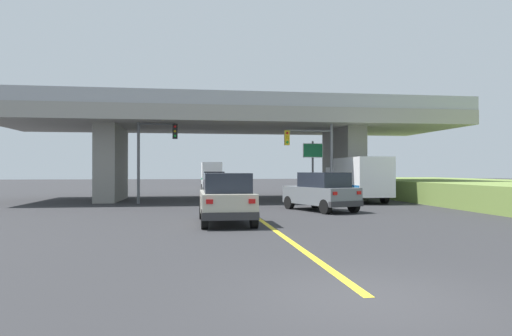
% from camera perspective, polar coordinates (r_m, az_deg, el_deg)
% --- Properties ---
extents(ground, '(160.00, 160.00, 0.00)m').
position_cam_1_polar(ground, '(33.76, -3.06, -3.91)').
color(ground, '#2B2B2D').
extents(overpass_bridge, '(32.37, 10.50, 7.10)m').
position_cam_1_polar(overpass_bridge, '(33.82, -3.06, 4.72)').
color(overpass_bridge, gray).
rests_on(overpass_bridge, ground).
extents(lane_divider_stripe, '(0.20, 23.62, 0.01)m').
position_cam_1_polar(lane_divider_stripe, '(19.47, 0.69, -6.56)').
color(lane_divider_stripe, yellow).
rests_on(lane_divider_stripe, ground).
extents(suv_lead, '(2.06, 4.58, 2.02)m').
position_cam_1_polar(suv_lead, '(18.39, -3.72, -3.76)').
color(suv_lead, '#B7B29E').
rests_on(suv_lead, ground).
extents(suv_crossing, '(3.34, 4.88, 2.02)m').
position_cam_1_polar(suv_crossing, '(24.30, 8.11, -2.92)').
color(suv_crossing, slate).
rests_on(suv_crossing, ground).
extents(box_truck, '(2.33, 7.25, 2.98)m').
position_cam_1_polar(box_truck, '(32.07, 12.55, -1.26)').
color(box_truck, silver).
rests_on(box_truck, ground).
extents(sedan_oncoming, '(2.04, 4.64, 2.02)m').
position_cam_1_polar(sedan_oncoming, '(41.01, -5.29, -1.85)').
color(sedan_oncoming, silver).
rests_on(sedan_oncoming, ground).
extents(traffic_signal_nearside, '(3.26, 0.36, 5.58)m').
position_cam_1_polar(traffic_signal_nearside, '(30.48, 7.40, 2.26)').
color(traffic_signal_nearside, slate).
rests_on(traffic_signal_nearside, ground).
extents(traffic_signal_farside, '(2.55, 0.36, 5.78)m').
position_cam_1_polar(traffic_signal_farside, '(30.16, -12.87, 2.59)').
color(traffic_signal_farside, '#56595E').
rests_on(traffic_signal_farside, ground).
extents(highway_sign, '(1.41, 0.17, 4.14)m').
position_cam_1_polar(highway_sign, '(31.76, 7.07, 1.27)').
color(highway_sign, '#56595E').
rests_on(highway_sign, ground).
extents(semi_truck_distant, '(2.33, 7.21, 3.09)m').
position_cam_1_polar(semi_truck_distant, '(56.61, -5.59, -0.80)').
color(semi_truck_distant, silver).
rests_on(semi_truck_distant, ground).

